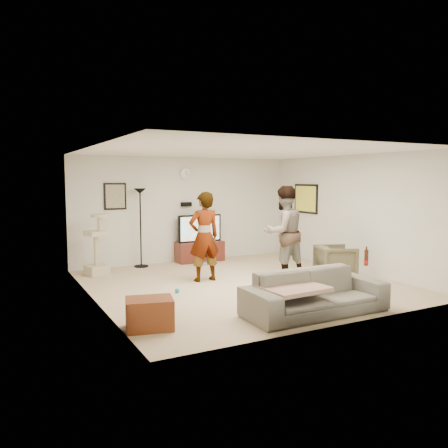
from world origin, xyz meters
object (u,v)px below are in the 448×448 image
floor_lamp (141,228)px  side_table (149,314)px  tv_stand (200,252)px  person_left (204,237)px  tv (200,228)px  sofa (315,293)px  armchair (336,261)px  cat_tree (96,244)px  person_right (284,232)px  beer_bottle (366,258)px

floor_lamp → side_table: bearing=-106.0°
tv_stand → person_left: 2.20m
tv → person_left: person_left is taller
sofa → armchair: 2.70m
cat_tree → person_left: 2.35m
tv → side_table: (-2.66, -4.19, -0.60)m
tv_stand → sofa: (-0.29, -4.69, 0.08)m
cat_tree → armchair: (4.25, -2.48, -0.31)m
sofa → side_table: bearing=168.7°
person_right → person_left: bearing=-19.8°
cat_tree → beer_bottle: size_ratio=5.10×
cat_tree → beer_bottle: bearing=-52.9°
floor_lamp → person_right: person_right is taller
person_right → armchair: size_ratio=2.60×
beer_bottle → sofa: bearing=180.0°
cat_tree → beer_bottle: 5.39m
side_table → cat_tree: bearing=88.1°
sofa → person_left: bearing=101.1°
cat_tree → floor_lamp: bearing=20.1°
armchair → tv: bearing=49.1°
person_right → armchair: (0.99, -0.42, -0.60)m
tv_stand → cat_tree: size_ratio=0.90×
cat_tree → armchair: size_ratio=1.79×
floor_lamp → person_right: 3.29m
tv_stand → person_right: bearing=-73.7°
sofa → tv: bearing=87.0°
side_table → floor_lamp: bearing=74.0°
tv → person_right: size_ratio=0.59×
person_right → beer_bottle: bearing=88.7°
cat_tree → armchair: bearing=-30.3°
beer_bottle → armchair: beer_bottle is taller
tv_stand → side_table: tv_stand is taller
cat_tree → person_right: (3.25, -2.07, 0.29)m
tv → side_table: size_ratio=1.78×
floor_lamp → tv_stand: bearing=-0.1°
tv → cat_tree: (-2.54, -0.39, -0.17)m
cat_tree → tv_stand: bearing=8.8°
tv_stand → floor_lamp: 1.60m
cat_tree → armchair: cat_tree is taller
floor_lamp → person_left: 2.06m
tv_stand → tv: 0.57m
side_table → sofa: bearing=-11.9°
beer_bottle → armchair: (1.00, 1.81, -0.44)m
sofa → side_table: 2.43m
cat_tree → person_right: 3.87m
armchair → side_table: armchair is taller
beer_bottle → floor_lamp: bearing=114.9°
tv → sofa: size_ratio=0.50×
tv → beer_bottle: bearing=-81.4°
person_right → sofa: (-1.01, -2.23, -0.61)m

